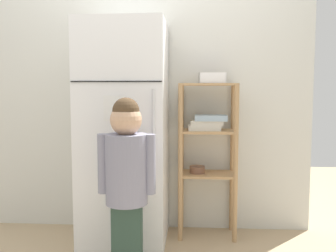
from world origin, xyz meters
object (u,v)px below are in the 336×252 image
child_standing (127,169)px  fruit_bin (212,79)px  refrigerator (124,134)px  pantry_shelf_unit (207,140)px

child_standing → fruit_bin: size_ratio=5.44×
child_standing → refrigerator: bearing=101.5°
child_standing → fruit_bin: (0.56, 0.68, 0.57)m
refrigerator → fruit_bin: bearing=12.4°
child_standing → pantry_shelf_unit: bearing=52.5°
pantry_shelf_unit → fruit_bin: bearing=-1.1°
refrigerator → child_standing: size_ratio=1.49×
refrigerator → child_standing: 0.57m
pantry_shelf_unit → fruit_bin: (0.03, -0.00, 0.48)m
pantry_shelf_unit → fruit_bin: fruit_bin is taller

